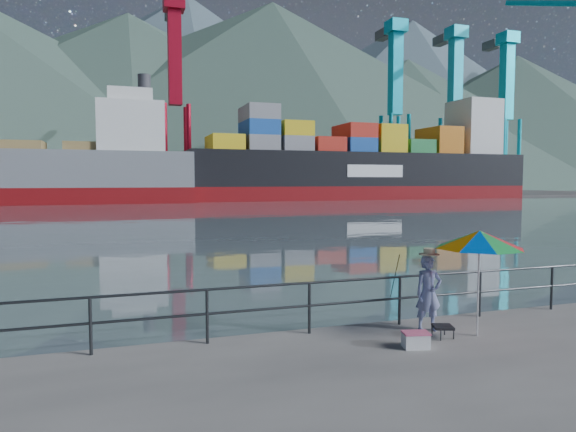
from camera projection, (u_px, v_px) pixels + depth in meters
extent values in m
cube|color=slate|center=(138.00, 192.00, 131.97)|extent=(500.00, 280.00, 0.00)
cube|color=#514F4C|center=(198.00, 196.00, 100.01)|extent=(200.00, 40.00, 0.40)
cylinder|color=#2D3033|center=(356.00, 280.00, 10.29)|extent=(22.00, 0.05, 0.05)
cylinder|color=#2D3033|center=(356.00, 302.00, 10.32)|extent=(22.00, 0.05, 0.05)
cube|color=#2D3033|center=(356.00, 304.00, 10.33)|extent=(22.00, 0.06, 1.00)
cone|color=#385147|center=(130.00, 101.00, 200.69)|extent=(282.88, 282.88, 68.00)
cone|color=#385147|center=(273.00, 95.00, 223.67)|extent=(332.80, 332.80, 80.00)
cone|color=#385147|center=(407.00, 123.00, 250.80)|extent=(257.92, 257.92, 62.00)
cone|color=#385147|center=(516.00, 121.00, 277.03)|extent=(291.20, 291.20, 70.00)
cube|color=red|center=(198.00, 176.00, 98.79)|extent=(6.00, 2.40, 7.80)
cube|color=red|center=(232.00, 189.00, 100.99)|extent=(6.00, 2.40, 2.60)
cube|color=gray|center=(264.00, 189.00, 103.01)|extent=(6.00, 2.40, 2.60)
cube|color=#194CA5|center=(294.00, 176.00, 104.85)|extent=(6.00, 2.40, 7.80)
cube|color=#267F3F|center=(324.00, 182.00, 106.97)|extent=(6.00, 2.40, 5.20)
cube|color=#267F3F|center=(352.00, 176.00, 108.90)|extent=(6.00, 2.40, 7.80)
cube|color=#267F3F|center=(379.00, 188.00, 111.10)|extent=(6.00, 2.40, 2.60)
cube|color=#267F3F|center=(406.00, 182.00, 113.03)|extent=(6.00, 2.40, 5.20)
cube|color=orange|center=(431.00, 188.00, 115.14)|extent=(6.00, 2.40, 2.60)
cube|color=orange|center=(196.00, 189.00, 101.82)|extent=(6.00, 2.40, 2.60)
cube|color=red|center=(229.00, 189.00, 103.84)|extent=(6.00, 2.40, 2.60)
cube|color=gray|center=(260.00, 188.00, 105.86)|extent=(6.00, 2.40, 2.60)
cube|color=yellow|center=(289.00, 176.00, 107.70)|extent=(6.00, 2.40, 7.80)
cube|color=red|center=(318.00, 188.00, 109.90)|extent=(6.00, 2.40, 2.60)
cube|color=yellow|center=(346.00, 188.00, 111.92)|extent=(6.00, 2.40, 2.60)
imported|color=navy|center=(428.00, 293.00, 10.18)|extent=(0.58, 0.41, 1.51)
cylinder|color=white|center=(478.00, 288.00, 9.83)|extent=(0.04, 0.04, 1.87)
cone|color=blue|center=(479.00, 239.00, 9.77)|extent=(2.10, 2.10, 0.34)
cube|color=black|center=(443.00, 327.00, 9.75)|extent=(0.46, 0.46, 0.05)
cube|color=#2D3033|center=(443.00, 333.00, 9.76)|extent=(0.30, 0.30, 0.19)
cube|color=silver|center=(416.00, 341.00, 9.17)|extent=(0.50, 0.39, 0.26)
cylinder|color=black|center=(394.00, 318.00, 11.14)|extent=(0.75, 1.63, 1.26)
cube|color=maroon|center=(16.00, 197.00, 68.85)|extent=(46.62, 8.07, 2.50)
cube|color=gray|center=(15.00, 169.00, 68.58)|extent=(46.62, 8.07, 5.00)
cube|color=silver|center=(131.00, 127.00, 72.81)|extent=(9.00, 6.78, 7.00)
cube|color=maroon|center=(361.00, 193.00, 88.57)|extent=(59.74, 9.96, 2.50)
cube|color=black|center=(362.00, 170.00, 88.28)|extent=(59.74, 9.96, 5.60)
cube|color=silver|center=(473.00, 128.00, 94.80)|extent=(7.00, 7.97, 10.00)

